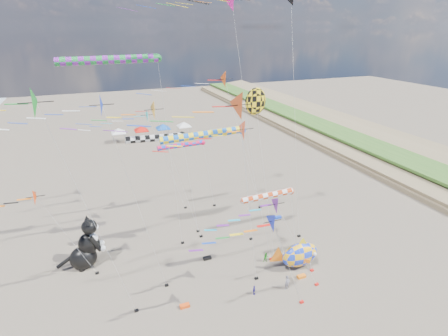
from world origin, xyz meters
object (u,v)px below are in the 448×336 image
at_px(fish_inflatable, 299,255).
at_px(child_green, 266,257).
at_px(person_adult, 287,283).
at_px(parked_car, 206,133).
at_px(child_blue, 254,290).
at_px(cat_inflatable, 84,243).

distance_m(fish_inflatable, child_green, 3.69).
bearing_deg(child_green, person_adult, -79.45).
distance_m(child_green, parked_car, 49.15).
bearing_deg(child_blue, person_adult, -63.31).
bearing_deg(parked_car, person_adult, -174.57).
relative_size(child_green, parked_car, 0.32).
bearing_deg(cat_inflatable, parked_car, 53.63).
distance_m(child_green, child_blue, 5.35).
distance_m(fish_inflatable, person_adult, 3.86).
xyz_separation_m(cat_inflatable, child_blue, (14.86, -10.63, -2.41)).
bearing_deg(child_blue, fish_inflatable, -37.45).
height_order(child_blue, parked_car, parked_car).
xyz_separation_m(cat_inflatable, fish_inflatable, (21.07, -8.74, -1.25)).
height_order(fish_inflatable, child_blue, fish_inflatable).
distance_m(person_adult, child_blue, 3.38).
relative_size(person_adult, child_green, 1.35).
relative_size(fish_inflatable, child_green, 4.82).
xyz_separation_m(cat_inflatable, parked_car, (27.83, 41.68, -2.29)).
bearing_deg(parked_car, child_blue, -178.15).
xyz_separation_m(person_adult, parked_car, (9.64, 52.83, -0.17)).
xyz_separation_m(fish_inflatable, person_adult, (-2.89, -2.41, -0.88)).
relative_size(person_adult, parked_car, 0.43).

